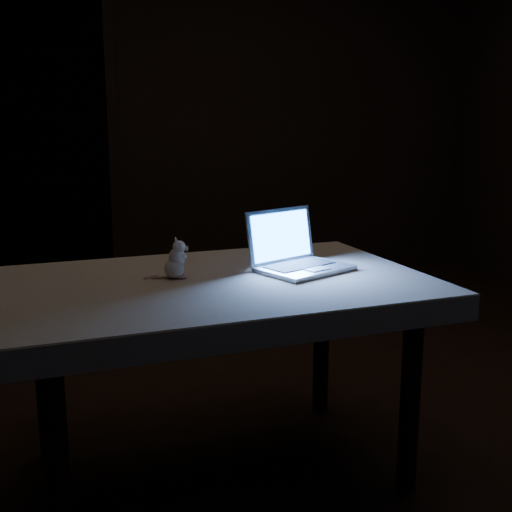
{
  "coord_description": "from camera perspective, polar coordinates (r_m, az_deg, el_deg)",
  "views": [
    {
      "loc": [
        -0.63,
        -2.59,
        1.2
      ],
      "look_at": [
        -0.18,
        -0.57,
        0.76
      ],
      "focal_mm": 45.0,
      "sensor_mm": 36.0,
      "label": 1
    }
  ],
  "objects": [
    {
      "name": "table",
      "position": [
        2.21,
        -3.35,
        -10.86
      ],
      "size": [
        1.38,
        1.0,
        0.69
      ],
      "primitive_type": null,
      "rotation": [
        0.0,
        0.0,
        0.14
      ],
      "color": "black",
      "rests_on": "floor"
    },
    {
      "name": "plush_mouse",
      "position": [
        2.11,
        -7.3,
        -0.21
      ],
      "size": [
        0.13,
        0.13,
        0.13
      ],
      "primitive_type": null,
      "rotation": [
        0.0,
        0.0,
        0.41
      ],
      "color": "white",
      "rests_on": "tablecloth"
    },
    {
      "name": "laptop",
      "position": [
        2.2,
        4.4,
        1.28
      ],
      "size": [
        0.39,
        0.38,
        0.2
      ],
      "primitive_type": null,
      "rotation": [
        0.0,
        0.0,
        0.49
      ],
      "color": "#B2B3B7",
      "rests_on": "tablecloth"
    },
    {
      "name": "doorway",
      "position": [
        5.11,
        -18.14,
        9.89
      ],
      "size": [
        1.06,
        0.36,
        2.13
      ],
      "primitive_type": null,
      "color": "black",
      "rests_on": "back_wall"
    },
    {
      "name": "floor",
      "position": [
        2.92,
        1.03,
        -12.3
      ],
      "size": [
        5.0,
        5.0,
        0.0
      ],
      "primitive_type": "plane",
      "color": "black",
      "rests_on": "ground"
    },
    {
      "name": "back_wall",
      "position": [
        5.12,
        -5.67,
        13.05
      ],
      "size": [
        4.5,
        0.04,
        2.6
      ],
      "primitive_type": "cube",
      "color": "black",
      "rests_on": "ground"
    },
    {
      "name": "tablecloth",
      "position": [
        2.16,
        -2.47,
        -2.76
      ],
      "size": [
        1.56,
        1.25,
        0.08
      ],
      "primitive_type": null,
      "rotation": [
        0.0,
        0.0,
        0.29
      ],
      "color": "beige",
      "rests_on": "table"
    }
  ]
}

